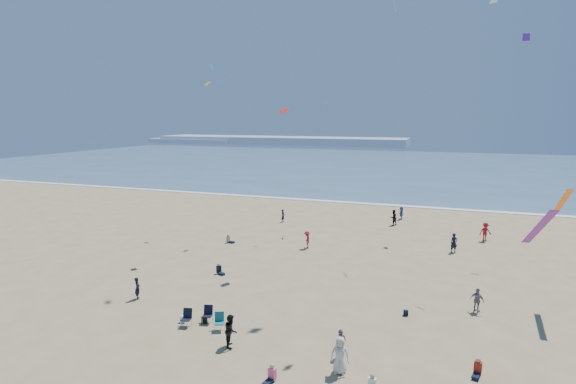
% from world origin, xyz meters
% --- Properties ---
extents(ocean, '(220.00, 100.00, 0.06)m').
position_xyz_m(ocean, '(0.00, 95.00, 0.03)').
color(ocean, '#476B84').
rests_on(ocean, ground).
extents(surf_line, '(220.00, 1.20, 0.08)m').
position_xyz_m(surf_line, '(0.00, 45.00, 0.04)').
color(surf_line, white).
rests_on(surf_line, ground).
extents(headland_far, '(110.00, 20.00, 3.20)m').
position_xyz_m(headland_far, '(-60.00, 170.00, 1.60)').
color(headland_far, '#7A8EA8').
rests_on(headland_far, ground).
extents(headland_near, '(40.00, 14.00, 2.00)m').
position_xyz_m(headland_near, '(-100.00, 165.00, 1.00)').
color(headland_near, '#7A8EA8').
rests_on(headland_near, ground).
extents(standing_flyers, '(28.97, 47.79, 1.78)m').
position_xyz_m(standing_flyers, '(7.59, 16.20, 0.82)').
color(standing_flyers, black).
rests_on(standing_flyers, ground).
extents(seated_group, '(21.79, 20.33, 0.84)m').
position_xyz_m(seated_group, '(1.84, 8.91, 0.42)').
color(seated_group, white).
rests_on(seated_group, ground).
extents(chair_cluster, '(2.74, 1.50, 1.00)m').
position_xyz_m(chair_cluster, '(-2.12, 5.40, 0.50)').
color(chair_cluster, black).
rests_on(chair_cluster, ground).
extents(white_tote, '(0.35, 0.20, 0.40)m').
position_xyz_m(white_tote, '(-3.54, 5.49, 0.20)').
color(white_tote, white).
rests_on(white_tote, ground).
extents(black_backpack, '(0.30, 0.22, 0.38)m').
position_xyz_m(black_backpack, '(-2.36, 5.82, 0.19)').
color(black_backpack, black).
rests_on(black_backpack, ground).
extents(navy_bag, '(0.28, 0.18, 0.34)m').
position_xyz_m(navy_bag, '(8.52, 10.75, 0.17)').
color(navy_bag, black).
rests_on(navy_bag, ground).
extents(kites_aloft, '(31.46, 41.87, 29.47)m').
position_xyz_m(kites_aloft, '(9.90, 12.84, 14.98)').
color(kites_aloft, '#2885DD').
rests_on(kites_aloft, ground).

